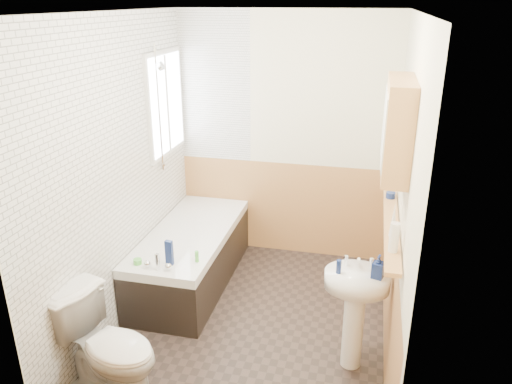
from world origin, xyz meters
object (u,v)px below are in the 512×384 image
bathtub (191,255)px  medicine_cabinet (398,128)px  pine_shelf (391,224)px  sink (355,300)px  toilet (109,348)px

bathtub → medicine_cabinet: (1.74, -0.71, 1.52)m
pine_shelf → medicine_cabinet: medicine_cabinet is taller
bathtub → pine_shelf: bearing=-20.4°
bathtub → pine_shelf: (1.77, -0.66, 0.82)m
bathtub → medicine_cabinet: size_ratio=2.44×
medicine_cabinet → bathtub: bearing=157.7°
sink → pine_shelf: 0.61m
medicine_cabinet → toilet: bearing=-155.7°
bathtub → toilet: 1.52m
pine_shelf → sink: bearing=-137.2°
sink → medicine_cabinet: medicine_cabinet is taller
sink → pine_shelf: size_ratio=0.62×
toilet → sink: bearing=-49.6°
sink → medicine_cabinet: (0.17, 0.13, 1.24)m
medicine_cabinet → pine_shelf: bearing=63.9°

